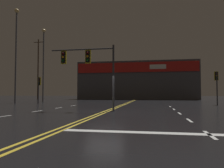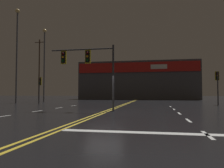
{
  "view_description": "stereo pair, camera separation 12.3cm",
  "coord_description": "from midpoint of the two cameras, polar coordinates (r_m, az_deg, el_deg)",
  "views": [
    {
      "loc": [
        3.12,
        -14.21,
        1.24
      ],
      "look_at": [
        0.0,
        2.89,
        2.0
      ],
      "focal_mm": 35.0,
      "sensor_mm": 36.0,
      "label": 1
    },
    {
      "loc": [
        3.24,
        -14.18,
        1.24
      ],
      "look_at": [
        0.0,
        2.89,
        2.0
      ],
      "focal_mm": 35.0,
      "sensor_mm": 36.0,
      "label": 2
    }
  ],
  "objects": [
    {
      "name": "road_markings",
      "position": [
        13.12,
        0.3,
        -7.91
      ],
      "size": [
        14.32,
        60.0,
        0.01
      ],
      "color": "gold",
      "rests_on": "ground"
    },
    {
      "name": "building_backdrop",
      "position": [
        49.27,
        6.62,
        0.71
      ],
      "size": [
        24.85,
        10.23,
        7.94
      ],
      "color": "#4C4C51",
      "rests_on": "ground"
    },
    {
      "name": "streetlight_near_right",
      "position": [
        34.68,
        -17.57,
        7.0
      ],
      "size": [
        0.56,
        0.56,
        11.03
      ],
      "color": "#59595E",
      "rests_on": "ground"
    },
    {
      "name": "traffic_signal_corner_northeast",
      "position": [
        26.35,
        25.53,
        0.9
      ],
      "size": [
        0.42,
        0.36,
        3.66
      ],
      "color": "#38383D",
      "rests_on": "ground"
    },
    {
      "name": "utility_pole_row",
      "position": [
        43.26,
        1.6,
        3.59
      ],
      "size": [
        43.35,
        0.26,
        12.79
      ],
      "color": "#4C3828",
      "rests_on": "ground"
    },
    {
      "name": "traffic_signal_median",
      "position": [
        16.02,
        -6.99,
        5.91
      ],
      "size": [
        4.75,
        0.36,
        4.71
      ],
      "color": "#38383D",
      "rests_on": "ground"
    },
    {
      "name": "ground_plane",
      "position": [
        14.6,
        -2.3,
        -7.38
      ],
      "size": [
        200.0,
        200.0,
        0.0
      ],
      "primitive_type": "plane",
      "color": "black"
    },
    {
      "name": "streetlight_median_approach",
      "position": [
        30.89,
        -23.88,
        9.41
      ],
      "size": [
        0.56,
        0.56,
        12.16
      ],
      "color": "#59595E",
      "rests_on": "ground"
    },
    {
      "name": "traffic_signal_corner_northwest",
      "position": [
        28.1,
        -18.68,
        -0.04
      ],
      "size": [
        0.42,
        0.36,
        3.25
      ],
      "color": "#38383D",
      "rests_on": "ground"
    }
  ]
}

